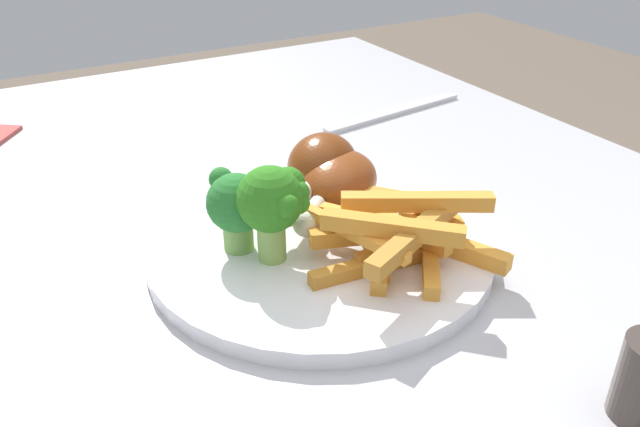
# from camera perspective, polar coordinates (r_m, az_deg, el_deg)

# --- Properties ---
(dining_table) EXTENTS (0.96, 0.74, 0.71)m
(dining_table) POSITION_cam_1_polar(r_m,az_deg,el_deg) (0.57, -3.27, -11.82)
(dining_table) COLOR #B7B7BC
(dining_table) RESTS_ON ground_plane
(dinner_plate) EXTENTS (0.25, 0.25, 0.01)m
(dinner_plate) POSITION_cam_1_polar(r_m,az_deg,el_deg) (0.47, -0.00, -2.75)
(dinner_plate) COLOR white
(dinner_plate) RESTS_ON dining_table
(broccoli_floret_front) EXTENTS (0.05, 0.04, 0.06)m
(broccoli_floret_front) POSITION_cam_1_polar(r_m,az_deg,el_deg) (0.44, -7.27, 0.71)
(broccoli_floret_front) COLOR #7BAC50
(broccoli_floret_front) RESTS_ON dinner_plate
(broccoli_floret_middle) EXTENTS (0.05, 0.05, 0.07)m
(broccoli_floret_middle) POSITION_cam_1_polar(r_m,az_deg,el_deg) (0.43, -4.00, 1.10)
(broccoli_floret_middle) COLOR #92BD5B
(broccoli_floret_middle) RESTS_ON dinner_plate
(carrot_fries_pile) EXTENTS (0.12, 0.14, 0.04)m
(carrot_fries_pile) POSITION_cam_1_polar(r_m,az_deg,el_deg) (0.44, 7.04, -1.80)
(carrot_fries_pile) COLOR orange
(carrot_fries_pile) RESTS_ON dinner_plate
(chicken_drumstick_near) EXTENTS (0.10, 0.11, 0.05)m
(chicken_drumstick_near) POSITION_cam_1_polar(r_m,az_deg,el_deg) (0.51, 0.08, 3.98)
(chicken_drumstick_near) COLOR #4D1D09
(chicken_drumstick_near) RESTS_ON dinner_plate
(chicken_drumstick_far) EXTENTS (0.10, 0.11, 0.04)m
(chicken_drumstick_far) POSITION_cam_1_polar(r_m,az_deg,el_deg) (0.50, 1.27, 2.90)
(chicken_drumstick_far) COLOR #59220D
(chicken_drumstick_far) RESTS_ON dinner_plate
(fork) EXTENTS (0.04, 0.19, 0.00)m
(fork) POSITION_cam_1_polar(r_m,az_deg,el_deg) (0.73, 6.57, 8.84)
(fork) COLOR silver
(fork) RESTS_ON dining_table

